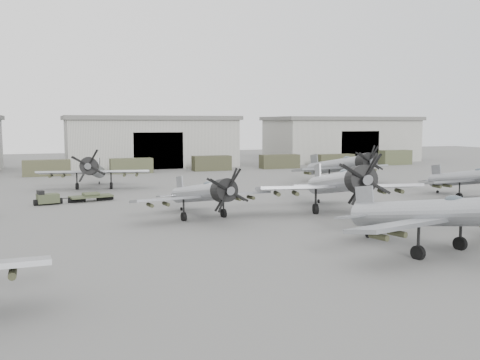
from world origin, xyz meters
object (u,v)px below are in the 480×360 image
(aircraft_mid_3, at_px, (474,178))
(aircraft_mid_1, at_px, (205,193))
(tug_trailer, at_px, (65,198))
(aircraft_near_1, at_px, (443,214))
(aircraft_mid_2, at_px, (341,183))
(aircraft_far_1, at_px, (343,165))
(aircraft_far_0, at_px, (94,169))

(aircraft_mid_3, bearing_deg, aircraft_mid_1, -179.20)
(tug_trailer, bearing_deg, aircraft_near_1, -67.48)
(aircraft_mid_1, xyz_separation_m, tug_trailer, (-9.91, 12.58, -1.54))
(aircraft_mid_1, relative_size, aircraft_mid_2, 0.81)
(aircraft_mid_1, distance_m, tug_trailer, 16.09)
(aircraft_mid_1, xyz_separation_m, aircraft_far_1, (22.46, 16.63, 0.33))
(aircraft_far_1, height_order, tug_trailer, aircraft_far_1)
(aircraft_near_1, distance_m, tug_trailer, 34.22)
(aircraft_near_1, height_order, aircraft_mid_2, aircraft_mid_2)
(aircraft_near_1, distance_m, aircraft_far_0, 41.35)
(aircraft_mid_2, xyz_separation_m, aircraft_mid_3, (16.81, 2.83, -0.44))
(aircraft_mid_1, height_order, aircraft_far_0, aircraft_far_0)
(aircraft_mid_3, xyz_separation_m, aircraft_far_1, (-5.75, 15.09, 0.28))
(aircraft_near_1, relative_size, aircraft_far_0, 1.04)
(aircraft_far_1, bearing_deg, aircraft_mid_3, -77.02)
(aircraft_mid_1, distance_m, aircraft_mid_2, 11.48)
(aircraft_near_1, xyz_separation_m, aircraft_far_1, (12.99, 32.19, 0.02))
(aircraft_far_0, bearing_deg, tug_trailer, -97.83)
(aircraft_mid_3, distance_m, aircraft_far_0, 40.49)
(aircraft_near_1, bearing_deg, aircraft_mid_1, 107.02)
(aircraft_mid_1, bearing_deg, aircraft_mid_3, -4.95)
(aircraft_near_1, height_order, aircraft_far_1, aircraft_far_1)
(aircraft_mid_2, bearing_deg, aircraft_mid_1, -175.55)
(aircraft_mid_1, distance_m, aircraft_far_1, 27.95)
(tug_trailer, bearing_deg, aircraft_far_0, 58.46)
(tug_trailer, bearing_deg, aircraft_mid_1, -63.81)
(aircraft_mid_2, relative_size, tug_trailer, 2.00)
(aircraft_mid_1, relative_size, aircraft_far_1, 0.86)
(aircraft_mid_3, bearing_deg, aircraft_near_1, -139.94)
(tug_trailer, bearing_deg, aircraft_mid_3, -28.18)
(aircraft_mid_1, height_order, aircraft_mid_3, aircraft_mid_3)
(aircraft_near_1, distance_m, aircraft_mid_2, 14.40)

